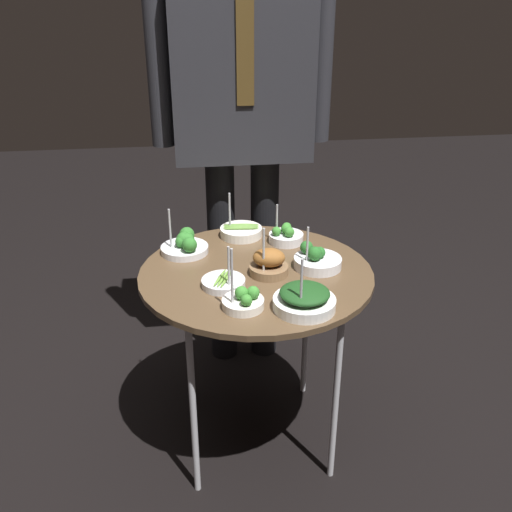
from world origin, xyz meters
TOP-DOWN VIEW (x-y plane):
  - ground_plane at (0.00, 0.00)m, footprint 8.00×8.00m
  - serving_cart at (0.00, 0.00)m, footprint 0.71×0.71m
  - bowl_roast_back_right at (0.04, -0.02)m, footprint 0.12×0.12m
  - bowl_broccoli_mid_left at (0.19, 0.00)m, footprint 0.15×0.15m
  - bowl_asparagus_near_rim at (-0.02, 0.27)m, footprint 0.14×0.14m
  - bowl_broccoli_back_left at (-0.06, -0.21)m, footprint 0.11×0.11m
  - bowl_spinach_center at (0.10, -0.24)m, footprint 0.17×0.17m
  - bowl_broccoli_front_left at (-0.21, 0.16)m, footprint 0.15×0.15m
  - bowl_asparagus_front_center at (-0.11, -0.08)m, footprint 0.13×0.13m
  - bowl_broccoli_far_rim at (0.13, 0.20)m, footprint 0.12×0.12m
  - waiter_figure at (0.02, 0.51)m, footprint 0.64×0.24m

SIDE VIEW (x-z plane):
  - ground_plane at x=0.00m, z-range 0.00..0.00m
  - serving_cart at x=0.00m, z-range 0.28..0.92m
  - bowl_asparagus_front_center at x=-0.11m, z-range 0.59..0.73m
  - bowl_asparagus_near_rim at x=-0.02m, z-range 0.58..0.74m
  - bowl_broccoli_back_left at x=-0.06m, z-range 0.58..0.76m
  - bowl_broccoli_far_rim at x=0.13m, z-range 0.60..0.73m
  - bowl_broccoli_mid_left at x=0.19m, z-range 0.60..0.74m
  - bowl_broccoli_front_left at x=-0.21m, z-range 0.60..0.75m
  - bowl_spinach_center at x=0.10m, z-range 0.59..0.76m
  - bowl_roast_back_right at x=0.04m, z-range 0.60..0.76m
  - waiter_figure at x=0.02m, z-range 0.23..1.96m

